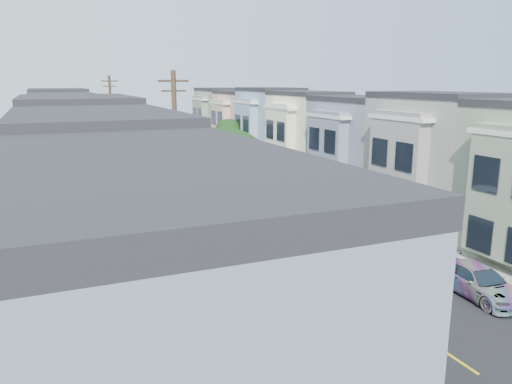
{
  "coord_description": "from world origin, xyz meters",
  "views": [
    {
      "loc": [
        -12.7,
        -23.9,
        9.59
      ],
      "look_at": [
        0.31,
        6.63,
        2.2
      ],
      "focal_mm": 35.0,
      "sensor_mm": 36.0,
      "label": 1
    }
  ],
  "objects": [
    {
      "name": "ground",
      "position": [
        0.0,
        0.0,
        0.0
      ],
      "size": [
        160.0,
        160.0,
        0.0
      ],
      "primitive_type": "plane",
      "color": "black",
      "rests_on": "ground"
    },
    {
      "name": "road_slab",
      "position": [
        0.0,
        15.0,
        0.01
      ],
      "size": [
        12.0,
        70.0,
        0.02
      ],
      "primitive_type": "cube",
      "color": "black",
      "rests_on": "ground"
    },
    {
      "name": "curb_left",
      "position": [
        -6.05,
        15.0,
        0.07
      ],
      "size": [
        0.3,
        70.0,
        0.15
      ],
      "primitive_type": "cube",
      "color": "gray",
      "rests_on": "ground"
    },
    {
      "name": "curb_right",
      "position": [
        6.05,
        15.0,
        0.07
      ],
      "size": [
        0.3,
        70.0,
        0.15
      ],
      "primitive_type": "cube",
      "color": "gray",
      "rests_on": "ground"
    },
    {
      "name": "sidewalk_left",
      "position": [
        -7.35,
        15.0,
        0.07
      ],
      "size": [
        2.6,
        70.0,
        0.15
      ],
      "primitive_type": "cube",
      "color": "gray",
      "rests_on": "ground"
    },
    {
      "name": "sidewalk_right",
      "position": [
        7.35,
        15.0,
        0.07
      ],
      "size": [
        2.6,
        70.0,
        0.15
      ],
      "primitive_type": "cube",
      "color": "gray",
      "rests_on": "ground"
    },
    {
      "name": "centerline",
      "position": [
        0.0,
        15.0,
        0.0
      ],
      "size": [
        0.12,
        70.0,
        0.01
      ],
      "primitive_type": "cube",
      "color": "gold",
      "rests_on": "ground"
    },
    {
      "name": "townhouse_row_left",
      "position": [
        -11.15,
        15.0,
        0.0
      ],
      "size": [
        5.0,
        70.0,
        8.5
      ],
      "primitive_type": "cube",
      "color": "gray",
      "rests_on": "ground"
    },
    {
      "name": "townhouse_row_right",
      "position": [
        11.15,
        15.0,
        0.0
      ],
      "size": [
        5.0,
        70.0,
        8.5
      ],
      "primitive_type": "cube",
      "color": "gray",
      "rests_on": "ground"
    },
    {
      "name": "tree_a",
      "position": [
        -6.3,
        -12.61,
        4.79
      ],
      "size": [
        4.52,
        4.52,
        7.08
      ],
      "color": "black",
      "rests_on": "ground"
    },
    {
      "name": "tree_b",
      "position": [
        -6.3,
        -5.19,
        5.45
      ],
      "size": [
        4.7,
        4.7,
        7.83
      ],
      "color": "black",
      "rests_on": "ground"
    },
    {
      "name": "tree_c",
      "position": [
        -6.3,
        7.18,
        4.94
      ],
      "size": [
        4.7,
        4.7,
        7.31
      ],
      "color": "black",
      "rests_on": "ground"
    },
    {
      "name": "tree_d",
      "position": [
        -6.3,
        16.68,
        5.29
      ],
      "size": [
        4.55,
        4.55,
        7.59
      ],
      "color": "black",
      "rests_on": "ground"
    },
    {
      "name": "tree_e",
      "position": [
        -6.3,
        32.9,
        4.97
      ],
      "size": [
        4.35,
        4.35,
        7.17
      ],
      "color": "black",
      "rests_on": "ground"
    },
    {
      "name": "tree_far_r",
      "position": [
        6.89,
        29.99,
        3.8
      ],
      "size": [
        3.1,
        3.1,
        5.4
      ],
      "color": "black",
      "rests_on": "ground"
    },
    {
      "name": "utility_pole_near",
      "position": [
        -6.3,
        2.0,
        5.15
      ],
      "size": [
        1.6,
        0.26,
        10.0
      ],
      "color": "#42301E",
      "rests_on": "ground"
    },
    {
      "name": "utility_pole_far",
      "position": [
        -6.3,
        28.0,
        5.15
      ],
      "size": [
        1.6,
        0.26,
        10.0
      ],
      "color": "#42301E",
      "rests_on": "ground"
    },
    {
      "name": "fedex_truck",
      "position": [
        1.47,
        -2.34,
        1.59
      ],
      "size": [
        2.29,
        5.94,
        2.85
      ],
      "rotation": [
        0.0,
        0.0,
        -0.11
      ],
      "color": "silver",
      "rests_on": "ground"
    },
    {
      "name": "lead_sedan",
      "position": [
        1.91,
        7.93,
        0.68
      ],
      "size": [
        1.68,
        4.18,
        1.37
      ],
      "primitive_type": "imported",
      "rotation": [
        0.0,
        0.0,
        0.06
      ],
      "color": "black",
      "rests_on": "ground"
    },
    {
      "name": "parked_left_b",
      "position": [
        -4.9,
        -8.19,
        0.72
      ],
      "size": [
        2.23,
        4.9,
        1.45
      ],
      "primitive_type": "imported",
      "rotation": [
        0.0,
        0.0,
        -0.04
      ],
      "color": "black",
      "rests_on": "ground"
    },
    {
      "name": "parked_left_c",
      "position": [
        -4.9,
        -0.64,
        0.68
      ],
      "size": [
        2.49,
        5.02,
        1.37
      ],
      "primitive_type": "imported",
      "rotation": [
        0.0,
        0.0,
        0.04
      ],
      "color": "#A2A2A3",
      "rests_on": "ground"
    },
    {
      "name": "parked_left_d",
      "position": [
        -4.9,
        12.03,
        0.7
      ],
      "size": [
        1.68,
        4.31,
        1.39
      ],
      "primitive_type": "imported",
      "rotation": [
        0.0,
        0.0,
        0.01
      ],
      "color": "#5B0A09",
      "rests_on": "ground"
    },
    {
      "name": "parked_right_a",
      "position": [
        4.9,
        -8.35,
        0.69
      ],
      "size": [
        2.28,
        4.76,
        1.39
      ],
      "primitive_type": "imported",
      "rotation": [
        0.0,
        0.0,
        -0.07
      ],
      "color": "#303236",
      "rests_on": "ground"
    },
    {
      "name": "parked_right_b",
      "position": [
        4.9,
        -3.88,
        0.61
      ],
      "size": [
        1.43,
        3.72,
        1.23
      ],
      "primitive_type": "imported",
      "rotation": [
        0.0,
        0.0,
        0.04
      ],
      "color": "silver",
      "rests_on": "ground"
    },
    {
      "name": "parked_right_c",
      "position": [
        4.9,
        17.77,
        0.7
      ],
      "size": [
        1.97,
        4.43,
        1.4
      ],
      "primitive_type": "imported",
      "rotation": [
        0.0,
        0.0,
        0.08
      ],
      "color": "black",
      "rests_on": "ground"
    },
    {
      "name": "parked_right_d",
      "position": [
        4.9,
        27.3,
        0.7
      ],
      "size": [
        1.86,
        4.37,
        1.39
      ],
      "primitive_type": "imported",
      "rotation": [
        0.0,
        0.0,
        -0.05
      ],
      "color": "black",
      "rests_on": "ground"
    }
  ]
}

